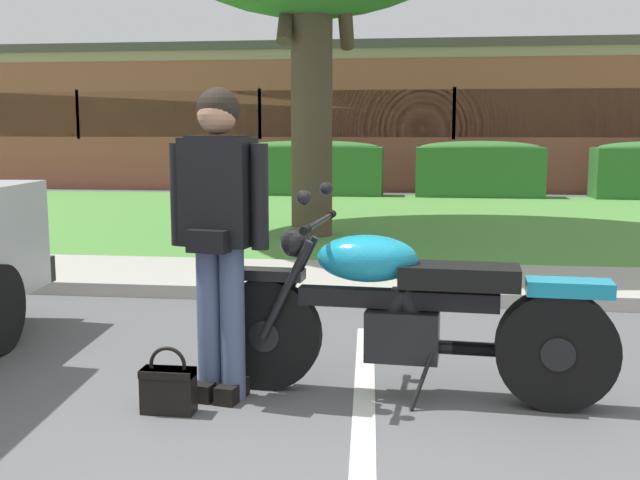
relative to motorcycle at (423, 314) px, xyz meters
The scene contains 11 objects.
ground_plane 1.24m from the motorcycle, 123.61° to the right, with size 140.00×140.00×0.00m, color #565659.
curb_strip 2.47m from the motorcycle, 104.98° to the left, with size 60.00×0.20×0.12m, color #ADA89E.
concrete_walk 3.29m from the motorcycle, 101.12° to the left, with size 60.00×1.50×0.08m, color #ADA89E.
grass_lawn 8.36m from the motorcycle, 94.33° to the left, with size 60.00×8.74×0.06m, color #518E3D.
stall_stripe_1 0.93m from the motorcycle, 109.65° to the right, with size 0.12×4.40×0.01m, color silver.
motorcycle is the anchor object (origin of this frame).
rider_person 1.22m from the motorcycle, behind, with size 0.57×0.34×1.70m.
handbag 1.42m from the motorcycle, 163.23° to the right, with size 0.28×0.13×0.36m.
hedge_left 12.78m from the motorcycle, 101.10° to the left, with size 3.18×0.90×1.24m.
hedge_center_left 12.60m from the motorcycle, 84.60° to the left, with size 2.68×0.90×1.24m.
brick_building 19.19m from the motorcycle, 87.93° to the left, with size 27.29×10.23×3.56m.
Camera 1 is at (0.61, -3.19, 1.48)m, focal length 43.03 mm.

